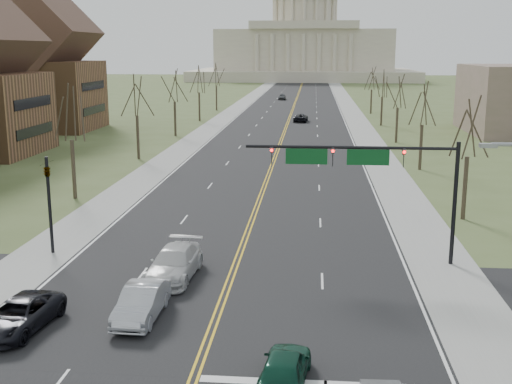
% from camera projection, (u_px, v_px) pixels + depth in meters
% --- Properties ---
extents(ground, '(600.00, 600.00, 0.00)m').
position_uv_depth(ground, '(198.00, 366.00, 25.39)').
color(ground, '#47572B').
rests_on(ground, ground).
extents(road, '(20.00, 380.00, 0.01)m').
position_uv_depth(road, '(292.00, 110.00, 132.33)').
color(road, black).
rests_on(road, ground).
extents(cross_road, '(120.00, 14.00, 0.01)m').
position_uv_depth(cross_road, '(220.00, 307.00, 31.23)').
color(cross_road, black).
rests_on(cross_road, ground).
extents(sidewalk_left, '(4.00, 380.00, 0.03)m').
position_uv_depth(sidewalk_left, '(235.00, 110.00, 133.38)').
color(sidewalk_left, gray).
rests_on(sidewalk_left, ground).
extents(sidewalk_right, '(4.00, 380.00, 0.03)m').
position_uv_depth(sidewalk_right, '(351.00, 111.00, 131.29)').
color(sidewalk_right, gray).
rests_on(sidewalk_right, ground).
extents(center_line, '(0.42, 380.00, 0.01)m').
position_uv_depth(center_line, '(292.00, 110.00, 132.33)').
color(center_line, gold).
rests_on(center_line, road).
extents(edge_line_left, '(0.15, 380.00, 0.01)m').
position_uv_depth(edge_line_left, '(245.00, 110.00, 133.18)').
color(edge_line_left, silver).
rests_on(edge_line_left, road).
extents(edge_line_right, '(0.15, 380.00, 0.01)m').
position_uv_depth(edge_line_right, '(340.00, 110.00, 131.48)').
color(edge_line_right, silver).
rests_on(edge_line_right, road).
extents(stop_bar, '(9.50, 0.50, 0.01)m').
position_uv_depth(stop_bar, '(326.00, 384.00, 23.98)').
color(stop_bar, silver).
rests_on(stop_bar, road).
extents(capitol, '(90.00, 60.00, 50.00)m').
position_uv_depth(capitol, '(304.00, 45.00, 265.27)').
color(capitol, beige).
rests_on(capitol, ground).
extents(signal_mast, '(12.12, 0.44, 7.20)m').
position_uv_depth(signal_mast, '(367.00, 166.00, 36.62)').
color(signal_mast, black).
rests_on(signal_mast, ground).
extents(signal_left, '(0.32, 0.36, 6.00)m').
position_uv_depth(signal_left, '(49.00, 194.00, 38.71)').
color(signal_left, black).
rests_on(signal_left, ground).
extents(tree_r_0, '(3.74, 3.74, 8.50)m').
position_uv_depth(tree_r_0, '(469.00, 131.00, 45.95)').
color(tree_r_0, '#33291E').
rests_on(tree_r_0, ground).
extents(tree_l_0, '(3.96, 3.96, 9.00)m').
position_uv_depth(tree_l_0, '(70.00, 116.00, 52.45)').
color(tree_l_0, '#33291E').
rests_on(tree_l_0, ground).
extents(tree_r_1, '(3.74, 3.74, 8.50)m').
position_uv_depth(tree_r_1, '(423.00, 107.00, 65.40)').
color(tree_r_1, '#33291E').
rests_on(tree_r_1, ground).
extents(tree_l_1, '(3.96, 3.96, 9.00)m').
position_uv_depth(tree_l_1, '(136.00, 98.00, 71.90)').
color(tree_l_1, '#33291E').
rests_on(tree_l_1, ground).
extents(tree_r_2, '(3.74, 3.74, 8.50)m').
position_uv_depth(tree_r_2, '(398.00, 94.00, 84.84)').
color(tree_r_2, '#33291E').
rests_on(tree_r_2, ground).
extents(tree_l_2, '(3.96, 3.96, 9.00)m').
position_uv_depth(tree_l_2, '(174.00, 88.00, 91.34)').
color(tree_l_2, '#33291E').
rests_on(tree_l_2, ground).
extents(tree_r_3, '(3.74, 3.74, 8.50)m').
position_uv_depth(tree_r_3, '(383.00, 85.00, 104.29)').
color(tree_r_3, '#33291E').
rests_on(tree_r_3, ground).
extents(tree_l_3, '(3.96, 3.96, 9.00)m').
position_uv_depth(tree_l_3, '(199.00, 81.00, 110.79)').
color(tree_l_3, '#33291E').
rests_on(tree_l_3, ground).
extents(tree_r_4, '(3.74, 3.74, 8.50)m').
position_uv_depth(tree_r_4, '(372.00, 80.00, 123.73)').
color(tree_r_4, '#33291E').
rests_on(tree_r_4, ground).
extents(tree_l_4, '(3.96, 3.96, 9.00)m').
position_uv_depth(tree_l_4, '(216.00, 76.00, 130.23)').
color(tree_l_4, '#33291E').
rests_on(tree_l_4, ground).
extents(bldg_left_far, '(17.10, 14.28, 23.25)m').
position_uv_depth(bldg_left_far, '(38.00, 67.00, 98.57)').
color(bldg_left_far, brown).
rests_on(bldg_left_far, ground).
extents(car_nb_inner_lead, '(2.12, 4.37, 1.44)m').
position_uv_depth(car_nb_inner_lead, '(285.00, 368.00, 23.73)').
color(car_nb_inner_lead, '#0D3A29').
rests_on(car_nb_inner_lead, road).
extents(car_sb_inner_lead, '(1.77, 4.77, 1.56)m').
position_uv_depth(car_sb_inner_lead, '(141.00, 303.00, 29.69)').
color(car_sb_inner_lead, '#A8ABB1').
rests_on(car_sb_inner_lead, road).
extents(car_sb_outer_lead, '(2.88, 5.26, 1.40)m').
position_uv_depth(car_sb_outer_lead, '(19.00, 315.00, 28.49)').
color(car_sb_outer_lead, black).
rests_on(car_sb_outer_lead, road).
extents(car_sb_inner_second, '(2.62, 5.83, 1.66)m').
position_uv_depth(car_sb_inner_second, '(174.00, 263.00, 35.00)').
color(car_sb_inner_second, '#BCBCBC').
rests_on(car_sb_inner_second, road).
extents(car_far_nb, '(2.56, 5.01, 1.35)m').
position_uv_depth(car_far_nb, '(301.00, 118.00, 111.16)').
color(car_far_nb, black).
rests_on(car_far_nb, road).
extents(car_far_sb, '(1.79, 4.36, 1.48)m').
position_uv_depth(car_far_sb, '(282.00, 97.00, 159.69)').
color(car_far_sb, '#43474A').
rests_on(car_far_sb, road).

